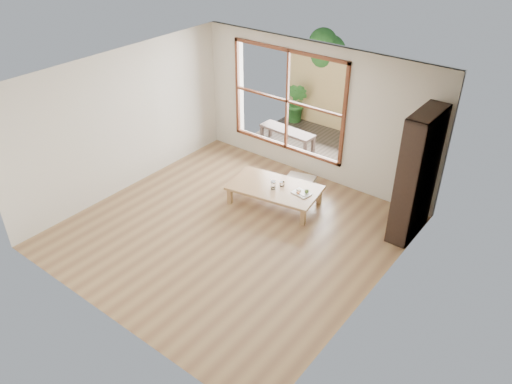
# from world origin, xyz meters

# --- Properties ---
(ground) EXTENTS (5.00, 5.00, 0.00)m
(ground) POSITION_xyz_m (0.00, 0.00, 0.00)
(ground) COLOR #9A794D
(ground) RESTS_ON ground
(low_table) EXTENTS (1.72, 1.16, 0.35)m
(low_table) POSITION_xyz_m (0.06, 1.12, 0.31)
(low_table) COLOR #A3734F
(low_table) RESTS_ON ground
(floor_cushion) EXTENTS (0.66, 0.66, 0.08)m
(floor_cushion) POSITION_xyz_m (0.03, 1.98, 0.04)
(floor_cushion) COLOR white
(floor_cushion) RESTS_ON ground
(bookshelf) EXTENTS (0.34, 0.97, 2.15)m
(bookshelf) POSITION_xyz_m (2.31, 1.78, 1.07)
(bookshelf) COLOR black
(bookshelf) RESTS_ON ground
(glass_tall) EXTENTS (0.09, 0.09, 0.16)m
(glass_tall) POSITION_xyz_m (0.09, 1.04, 0.43)
(glass_tall) COLOR silver
(glass_tall) RESTS_ON low_table
(glass_mid) EXTENTS (0.06, 0.06, 0.09)m
(glass_mid) POSITION_xyz_m (0.15, 1.21, 0.39)
(glass_mid) COLOR silver
(glass_mid) RESTS_ON low_table
(glass_short) EXTENTS (0.06, 0.06, 0.08)m
(glass_short) POSITION_xyz_m (0.16, 1.24, 0.39)
(glass_short) COLOR silver
(glass_short) RESTS_ON low_table
(glass_small) EXTENTS (0.07, 0.07, 0.09)m
(glass_small) POSITION_xyz_m (0.03, 1.13, 0.39)
(glass_small) COLOR silver
(glass_small) RESTS_ON low_table
(food_tray) EXTENTS (0.34, 0.26, 0.10)m
(food_tray) POSITION_xyz_m (0.58, 1.22, 0.37)
(food_tray) COLOR white
(food_tray) RESTS_ON low_table
(deck) EXTENTS (2.80, 2.00, 0.05)m
(deck) POSITION_xyz_m (-0.60, 3.56, 0.00)
(deck) COLOR #372F28
(deck) RESTS_ON ground
(garden_bench) EXTENTS (1.29, 0.45, 0.40)m
(garden_bench) POSITION_xyz_m (-1.03, 3.09, 0.37)
(garden_bench) COLOR black
(garden_bench) RESTS_ON deck
(bamboo_fence) EXTENTS (2.80, 0.06, 1.80)m
(bamboo_fence) POSITION_xyz_m (-0.60, 4.56, 0.90)
(bamboo_fence) COLOR tan
(bamboo_fence) RESTS_ON ground
(shrub_right) EXTENTS (0.79, 0.69, 0.83)m
(shrub_right) POSITION_xyz_m (0.36, 4.19, 0.44)
(shrub_right) COLOR #295A21
(shrub_right) RESTS_ON deck
(shrub_left) EXTENTS (0.62, 0.54, 1.00)m
(shrub_left) POSITION_xyz_m (-1.60, 4.31, 0.53)
(shrub_left) COLOR #295A21
(shrub_left) RESTS_ON deck
(garden_tree) EXTENTS (1.04, 0.85, 2.22)m
(garden_tree) POSITION_xyz_m (-1.28, 4.86, 1.63)
(garden_tree) COLOR #4C3D2D
(garden_tree) RESTS_ON ground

